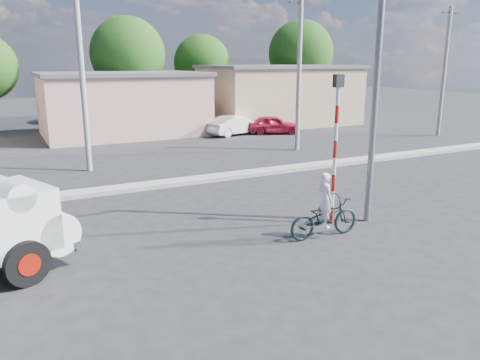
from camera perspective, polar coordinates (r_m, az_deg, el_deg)
name	(u,v)px	position (r m, az deg, el deg)	size (l,w,h in m)	color
ground_plane	(264,262)	(11.47, 2.92, -9.96)	(120.00, 120.00, 0.00)	#252527
median	(161,184)	(18.42, -9.61, -0.48)	(40.00, 0.80, 0.16)	#99968E
bicycle	(324,217)	(13.03, 10.22, -4.52)	(0.74, 2.12, 1.12)	black
cyclist	(324,210)	(12.97, 10.26, -3.67)	(0.55, 0.36, 1.52)	white
car_cream	(235,125)	(30.94, -0.59, 6.69)	(1.34, 3.85, 1.27)	white
car_red	(274,124)	(31.56, 4.11, 6.77)	(1.45, 3.60, 1.23)	#AC1830
traffic_pole	(336,137)	(13.69, 11.59, 5.11)	(0.28, 0.18, 4.36)	red
streetlight	(374,52)	(13.91, 16.01, 14.80)	(2.34, 0.22, 9.00)	slate
building_row	(109,102)	(31.79, -15.69, 9.09)	(37.80, 7.30, 4.44)	#C4B294
tree_row	(123,58)	(38.56, -14.03, 14.27)	(43.62, 7.43, 8.42)	#38281E
utility_poles	(198,75)	(22.71, -5.20, 12.60)	(35.40, 0.24, 8.00)	#99968E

